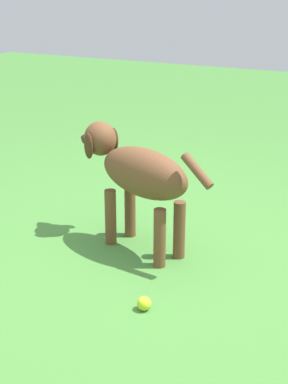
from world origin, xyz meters
TOP-DOWN VIEW (x-y plane):
  - ground at (0.00, 0.00)m, footprint 14.00×14.00m
  - dog at (0.12, 0.19)m, footprint 0.42×0.95m
  - tennis_ball_0 at (0.92, 0.62)m, footprint 0.07×0.07m
  - tennis_ball_1 at (-0.44, -0.15)m, footprint 0.07×0.07m

SIDE VIEW (x-z plane):
  - ground at x=0.00m, z-range 0.00..0.00m
  - tennis_ball_0 at x=0.92m, z-range 0.00..0.07m
  - tennis_ball_1 at x=-0.44m, z-range 0.00..0.07m
  - dog at x=0.12m, z-range 0.11..0.78m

